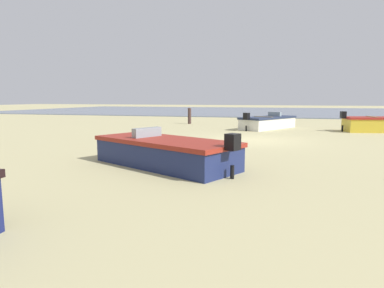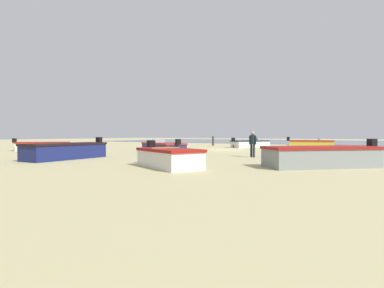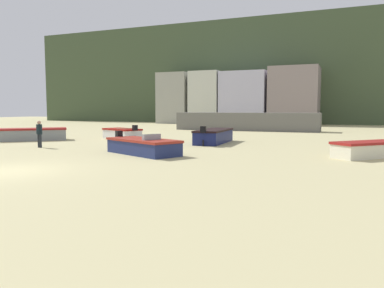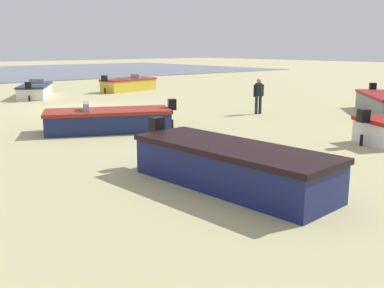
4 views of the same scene
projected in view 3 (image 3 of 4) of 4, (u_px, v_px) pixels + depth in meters
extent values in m
plane|color=tan|center=(6.00, 172.00, 14.15)|extent=(160.00, 160.00, 0.00)
cube|color=#3E4E33|center=(286.00, 78.00, 74.13)|extent=(90.00, 32.00, 16.84)
cube|color=#65645E|center=(246.00, 122.00, 41.14)|extent=(15.41, 2.40, 1.92)
cube|color=#9A9B8F|center=(178.00, 98.00, 62.70)|extent=(5.04, 6.33, 8.10)
cube|color=beige|center=(209.00, 98.00, 60.87)|extent=(4.70, 6.82, 8.13)
cube|color=silver|center=(246.00, 98.00, 58.29)|extent=(6.90, 6.20, 7.92)
cube|color=gray|center=(294.00, 96.00, 55.42)|extent=(6.87, 6.01, 8.37)
cube|color=navy|center=(214.00, 137.00, 26.07)|extent=(1.86, 4.80, 0.81)
cube|color=black|center=(214.00, 130.00, 26.03)|extent=(1.95, 4.90, 0.12)
cube|color=black|center=(203.00, 129.00, 23.63)|extent=(0.34, 0.30, 0.40)
cylinder|color=black|center=(203.00, 143.00, 23.70)|extent=(0.11, 0.11, 0.41)
cube|color=silver|center=(122.00, 135.00, 29.36)|extent=(3.55, 2.75, 0.70)
cube|color=maroon|center=(122.00, 129.00, 29.33)|extent=(3.68, 2.87, 0.12)
cube|color=black|center=(135.00, 128.00, 28.00)|extent=(0.39, 0.41, 0.40)
cylinder|color=black|center=(135.00, 138.00, 28.07)|extent=(0.13, 0.13, 0.35)
cube|color=#9C7A4F|center=(125.00, 129.00, 29.03)|extent=(0.77, 1.28, 0.08)
cube|color=gray|center=(32.00, 135.00, 28.12)|extent=(4.63, 4.43, 0.79)
cube|color=maroon|center=(32.00, 129.00, 28.08)|extent=(4.76, 4.56, 0.12)
cube|color=navy|center=(143.00, 148.00, 19.60)|extent=(4.67, 3.43, 0.67)
cube|color=maroon|center=(143.00, 140.00, 19.56)|extent=(4.79, 3.54, 0.12)
cube|color=black|center=(119.00, 134.00, 21.31)|extent=(0.39, 0.41, 0.40)
cylinder|color=black|center=(119.00, 147.00, 21.37)|extent=(0.13, 0.13, 0.33)
cube|color=#8C9EA8|center=(152.00, 137.00, 18.97)|extent=(0.62, 0.99, 0.28)
cube|color=beige|center=(373.00, 150.00, 18.33)|extent=(3.81, 3.89, 0.66)
cube|color=maroon|center=(373.00, 142.00, 18.30)|extent=(3.94, 4.02, 0.12)
cylinder|color=#23272D|center=(39.00, 141.00, 23.00)|extent=(0.18, 0.18, 0.82)
cylinder|color=#23272D|center=(41.00, 141.00, 22.88)|extent=(0.18, 0.18, 0.82)
cylinder|color=black|center=(39.00, 129.00, 22.88)|extent=(0.43, 0.43, 0.58)
cylinder|color=black|center=(37.00, 130.00, 23.02)|extent=(0.11, 0.11, 0.54)
cylinder|color=black|center=(41.00, 130.00, 22.74)|extent=(0.11, 0.11, 0.54)
sphere|color=tan|center=(39.00, 123.00, 22.84)|extent=(0.28, 0.28, 0.22)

